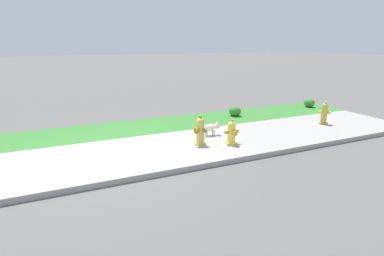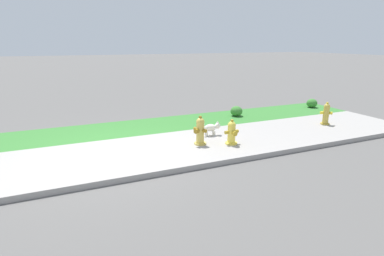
% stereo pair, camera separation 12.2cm
% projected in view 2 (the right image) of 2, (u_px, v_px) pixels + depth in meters
% --- Properties ---
extents(ground_plane, '(120.00, 120.00, 0.00)m').
position_uv_depth(ground_plane, '(112.00, 157.00, 6.88)').
color(ground_plane, '#5B5956').
extents(sidewalk_pavement, '(18.00, 2.59, 0.01)m').
position_uv_depth(sidewalk_pavement, '(112.00, 156.00, 6.88)').
color(sidewalk_pavement, '#9E9993').
rests_on(sidewalk_pavement, ground).
extents(grass_verge, '(18.00, 1.87, 0.01)m').
position_uv_depth(grass_verge, '(100.00, 131.00, 8.85)').
color(grass_verge, '#387A33').
rests_on(grass_verge, ground).
extents(street_curb, '(18.00, 0.16, 0.12)m').
position_uv_depth(street_curb, '(123.00, 178.00, 5.65)').
color(street_curb, '#9E9993').
rests_on(street_curb, ground).
extents(fire_hydrant_near_corner, '(0.38, 0.35, 0.65)m').
position_uv_depth(fire_hydrant_near_corner, '(232.00, 133.00, 7.64)').
color(fire_hydrant_near_corner, yellow).
rests_on(fire_hydrant_near_corner, ground).
extents(fire_hydrant_mid_block, '(0.35, 0.33, 0.72)m').
position_uv_depth(fire_hydrant_mid_block, '(326.00, 114.00, 9.48)').
color(fire_hydrant_mid_block, gold).
rests_on(fire_hydrant_mid_block, ground).
extents(fire_hydrant_by_grass_verge, '(0.36, 0.38, 0.75)m').
position_uv_depth(fire_hydrant_by_grass_verge, '(200.00, 131.00, 7.60)').
color(fire_hydrant_by_grass_verge, gold).
rests_on(fire_hydrant_by_grass_verge, ground).
extents(small_white_dog, '(0.52, 0.24, 0.41)m').
position_uv_depth(small_white_dog, '(212.00, 128.00, 8.38)').
color(small_white_dog, silver).
rests_on(small_white_dog, ground).
extents(shrub_bush_near_lamp, '(0.42, 0.42, 0.36)m').
position_uv_depth(shrub_bush_near_lamp, '(236.00, 111.00, 10.62)').
color(shrub_bush_near_lamp, '#3D7F33').
rests_on(shrub_bush_near_lamp, ground).
extents(shrub_bush_far_verge, '(0.41, 0.41, 0.35)m').
position_uv_depth(shrub_bush_far_verge, '(312.00, 103.00, 12.04)').
color(shrub_bush_far_verge, '#3D7F33').
rests_on(shrub_bush_far_verge, ground).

